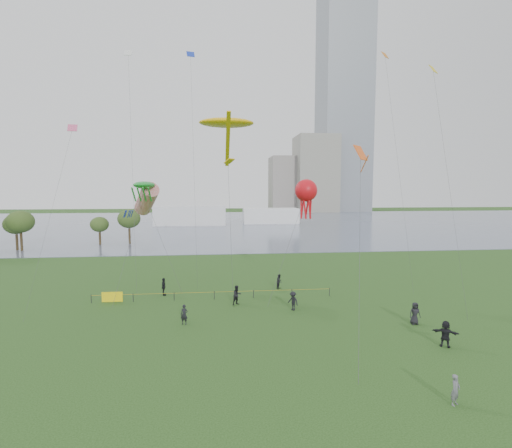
{
  "coord_description": "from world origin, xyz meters",
  "views": [
    {
      "loc": [
        -3.43,
        -22.98,
        11.06
      ],
      "look_at": [
        0.0,
        10.0,
        8.0
      ],
      "focal_mm": 26.0,
      "sensor_mm": 36.0,
      "label": 1
    }
  ],
  "objects": [
    {
      "name": "tower",
      "position": [
        62.0,
        168.0,
        60.0
      ],
      "size": [
        24.0,
        24.0,
        120.0
      ],
      "primitive_type": "cube",
      "color": "slate",
      "rests_on": "ground_plane"
    },
    {
      "name": "ground_plane",
      "position": [
        0.0,
        0.0,
        0.0
      ],
      "size": [
        400.0,
        400.0,
        0.0
      ],
      "primitive_type": "plane",
      "color": "#1C3E13"
    },
    {
      "name": "kite_flyer",
      "position": [
        8.67,
        -5.96,
        0.81
      ],
      "size": [
        0.7,
        0.63,
        1.61
      ],
      "primitive_type": "imported",
      "rotation": [
        0.0,
        0.0,
        0.54
      ],
      "color": "slate",
      "rests_on": "ground_plane"
    },
    {
      "name": "lake",
      "position": [
        0.0,
        100.0,
        0.02
      ],
      "size": [
        400.0,
        120.0,
        0.08
      ],
      "primitive_type": "cube",
      "color": "slate",
      "rests_on": "ground_plane"
    },
    {
      "name": "small_kites",
      "position": [
        -1.15,
        18.15,
        23.86
      ],
      "size": [
        35.14,
        13.31,
        10.33
      ],
      "color": "white"
    },
    {
      "name": "building_mid",
      "position": [
        46.0,
        162.0,
        19.0
      ],
      "size": [
        20.0,
        20.0,
        38.0
      ],
      "primitive_type": "cube",
      "color": "gray",
      "rests_on": "ground_plane"
    },
    {
      "name": "pavilion_left",
      "position": [
        -12.0,
        95.0,
        3.0
      ],
      "size": [
        22.0,
        8.0,
        6.0
      ],
      "primitive_type": "cube",
      "color": "white",
      "rests_on": "ground_plane"
    },
    {
      "name": "spectator_c",
      "position": [
        -9.13,
        15.86,
        0.93
      ],
      "size": [
        0.66,
        1.16,
        1.86
      ],
      "primitive_type": "imported",
      "rotation": [
        0.0,
        0.0,
        1.77
      ],
      "color": "black",
      "rests_on": "ground_plane"
    },
    {
      "name": "spectator_a",
      "position": [
        -1.64,
        11.91,
        0.95
      ],
      "size": [
        1.17,
        1.11,
        1.9
      ],
      "primitive_type": "imported",
      "rotation": [
        0.0,
        0.0,
        0.58
      ],
      "color": "black",
      "rests_on": "ground_plane"
    },
    {
      "name": "kite_delta",
      "position": [
        8.59,
        7.37,
        13.53
      ],
      "size": [
        5.1,
        12.23,
        14.87
      ],
      "rotation": [
        0.0,
        0.0,
        -0.4
      ],
      "color": "#3F3F42"
    },
    {
      "name": "spectator_e",
      "position": [
        12.48,
        0.77,
        0.94
      ],
      "size": [
        1.78,
        1.4,
        1.88
      ],
      "primitive_type": "imported",
      "rotation": [
        0.0,
        0.0,
        2.58
      ],
      "color": "black",
      "rests_on": "ground_plane"
    },
    {
      "name": "spectator_f",
      "position": [
        -6.25,
        7.13,
        0.83
      ],
      "size": [
        0.69,
        0.54,
        1.65
      ],
      "primitive_type": "imported",
      "rotation": [
        0.0,
        0.0,
        -0.26
      ],
      "color": "black",
      "rests_on": "ground_plane"
    },
    {
      "name": "spectator_g",
      "position": [
        3.39,
        17.24,
        0.83
      ],
      "size": [
        0.97,
        1.02,
        1.66
      ],
      "primitive_type": "imported",
      "rotation": [
        0.0,
        0.0,
        0.98
      ],
      "color": "black",
      "rests_on": "ground_plane"
    },
    {
      "name": "spectator_b",
      "position": [
        3.4,
        9.76,
        0.88
      ],
      "size": [
        1.21,
        1.29,
        1.75
      ],
      "primitive_type": "imported",
      "rotation": [
        0.0,
        0.0,
        -0.91
      ],
      "color": "black",
      "rests_on": "ground_plane"
    },
    {
      "name": "kite_windsock",
      "position": [
        -11.49,
        20.33,
        10.01
      ],
      "size": [
        6.73,
        6.82,
        11.98
      ],
      "rotation": [
        0.0,
        0.0,
        -0.15
      ],
      "color": "#3F3F42"
    },
    {
      "name": "trees",
      "position": [
        -36.34,
        48.16,
        5.41
      ],
      "size": [
        27.76,
        16.63,
        8.61
      ],
      "color": "#362A18",
      "rests_on": "ground_plane"
    },
    {
      "name": "spectator_d",
      "position": [
        12.68,
        5.21,
        0.92
      ],
      "size": [
        0.92,
        0.62,
        1.84
      ],
      "primitive_type": "imported",
      "rotation": [
        0.0,
        0.0,
        -0.05
      ],
      "color": "black",
      "rests_on": "ground_plane"
    },
    {
      "name": "fence",
      "position": [
        -9.96,
        13.95,
        0.55
      ],
      "size": [
        24.07,
        0.07,
        1.05
      ],
      "color": "black",
      "rests_on": "ground_plane"
    },
    {
      "name": "kite_octopus",
      "position": [
        5.63,
        14.4,
        10.94
      ],
      "size": [
        5.58,
        4.54,
        12.16
      ],
      "rotation": [
        0.0,
        0.0,
        0.3
      ],
      "color": "#3F3F42"
    },
    {
      "name": "kite_creature",
      "position": [
        -11.37,
        18.6,
        11.55
      ],
      "size": [
        3.15,
        8.58,
        11.98
      ],
      "rotation": [
        0.0,
        0.0,
        -0.35
      ],
      "color": "#3F3F42"
    },
    {
      "name": "building_low",
      "position": [
        32.0,
        168.0,
        14.0
      ],
      "size": [
        16.0,
        18.0,
        28.0
      ],
      "primitive_type": "cube",
      "color": "gray",
      "rests_on": "ground_plane"
    },
    {
      "name": "pavilion_right",
      "position": [
        14.0,
        98.0,
        2.5
      ],
      "size": [
        18.0,
        7.0,
        5.0
      ],
      "primitive_type": "cube",
      "color": "white",
      "rests_on": "ground_plane"
    },
    {
      "name": "kite_stingray",
      "position": [
        -2.43,
        15.91,
        17.88
      ],
      "size": [
        5.65,
        10.24,
        18.37
      ],
      "rotation": [
        0.0,
        0.0,
        -0.35
      ],
      "color": "#3F3F42"
    }
  ]
}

